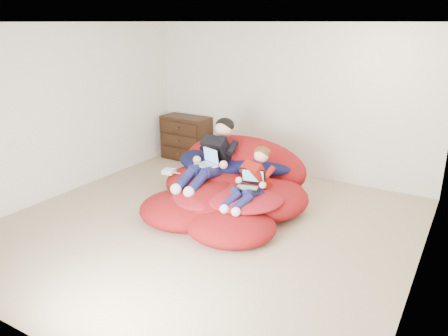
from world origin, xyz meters
TOP-DOWN VIEW (x-y plane):
  - room_shell at (0.00, 0.00)m, footprint 5.10×5.10m
  - dresser at (-1.90, 2.25)m, footprint 0.93×0.53m
  - beanbag_pile at (-0.09, 0.78)m, footprint 2.28×2.42m
  - cream_pillow at (-0.61, 1.61)m, footprint 0.40×0.25m
  - older_boy at (-0.37, 0.77)m, footprint 0.37×1.30m
  - younger_boy at (0.43, 0.46)m, footprint 0.37×1.00m
  - laptop_white at (-0.37, 0.65)m, footprint 0.36×0.34m
  - laptop_black at (0.43, 0.39)m, footprint 0.35×0.36m
  - power_adapter at (-0.98, 0.52)m, footprint 0.19×0.19m

SIDE VIEW (x-z plane):
  - room_shell at x=0.00m, z-range -1.17..1.60m
  - beanbag_pile at x=-0.09m, z-range -0.19..0.74m
  - dresser at x=-1.90m, z-range 0.00..0.82m
  - power_adapter at x=-0.98m, z-range 0.39..0.45m
  - laptop_black at x=0.43m, z-range 0.44..0.67m
  - younger_boy at x=0.43m, z-range 0.28..0.93m
  - cream_pillow at x=-0.61m, z-range 0.49..0.75m
  - laptop_white at x=-0.37m, z-range 0.53..0.76m
  - older_boy at x=-0.37m, z-range 0.30..1.14m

